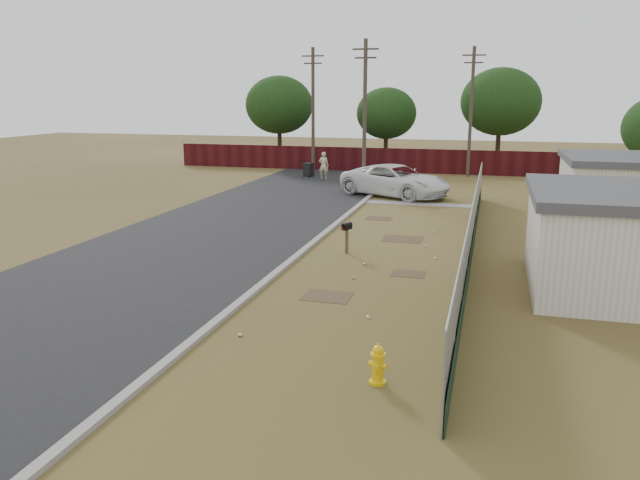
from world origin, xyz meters
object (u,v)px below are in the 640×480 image
(pickup_truck, at_px, (396,181))
(pedestrian, at_px, (324,166))
(fire_hydrant, at_px, (378,365))
(trash_bin, at_px, (309,170))
(mailbox, at_px, (347,229))

(pickup_truck, distance_m, pedestrian, 8.35)
(fire_hydrant, xyz_separation_m, trash_bin, (-10.65, 30.98, 0.09))
(fire_hydrant, distance_m, pedestrian, 31.34)
(mailbox, bearing_deg, pedestrian, 107.53)
(pedestrian, xyz_separation_m, trash_bin, (-1.41, 1.04, -0.45))
(fire_hydrant, height_order, pickup_truck, pickup_truck)
(mailbox, bearing_deg, fire_hydrant, -73.54)
(fire_hydrant, xyz_separation_m, pickup_truck, (-3.33, 24.05, 0.50))
(pickup_truck, bearing_deg, pedestrian, 72.13)
(fire_hydrant, relative_size, mailbox, 0.75)
(trash_bin, bearing_deg, fire_hydrant, -71.02)
(fire_hydrant, bearing_deg, pickup_truck, 97.88)
(trash_bin, bearing_deg, pickup_truck, -43.40)
(fire_hydrant, xyz_separation_m, mailbox, (-3.05, 10.34, 0.51))
(pedestrian, height_order, trash_bin, pedestrian)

